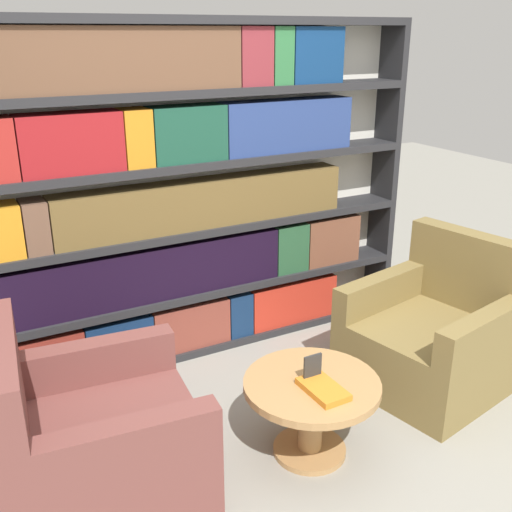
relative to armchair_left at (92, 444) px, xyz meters
name	(u,v)px	position (x,y,z in m)	size (l,w,h in m)	color
ground_plane	(322,473)	(1.03, -0.38, -0.30)	(14.00, 14.00, 0.00)	gray
bookshelf	(181,199)	(0.92, 1.12, 0.77)	(3.10, 0.30, 2.15)	silver
armchair_left	(92,444)	(0.00, 0.00, 0.00)	(0.96, 0.92, 0.90)	brown
armchair_right	(435,337)	(2.11, 0.00, 0.00)	(1.02, 0.99, 0.90)	olive
coffee_table	(311,402)	(1.06, -0.21, 0.01)	(0.69, 0.69, 0.43)	#AD7F4C
table_sign	(312,370)	(1.06, -0.21, 0.19)	(0.10, 0.06, 0.15)	black
stray_book	(323,389)	(1.05, -0.32, 0.14)	(0.16, 0.27, 0.03)	orange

